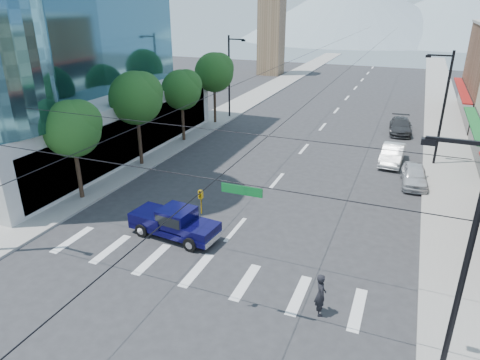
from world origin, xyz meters
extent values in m
plane|color=#28282B|center=(0.00, 0.00, 0.00)|extent=(160.00, 160.00, 0.00)
cube|color=gray|center=(-12.00, 40.00, 0.07)|extent=(4.00, 120.00, 0.15)
cube|color=gray|center=(12.00, 40.00, 0.07)|extent=(4.00, 120.00, 0.15)
cube|color=#B7B7B2|center=(-26.50, 14.00, 2.50)|extent=(29.00, 26.00, 5.00)
cube|color=#8C6B4C|center=(-16.50, 62.00, 9.00)|extent=(4.00, 4.00, 18.00)
cone|color=gray|center=(-15.00, 150.00, 11.00)|extent=(80.00, 80.00, 22.00)
cone|color=gray|center=(20.00, 160.00, 9.00)|extent=(90.00, 90.00, 18.00)
cylinder|color=black|center=(-11.20, 6.00, 2.27)|extent=(0.28, 0.28, 4.55)
sphere|color=#244D19|center=(-11.20, 6.00, 4.88)|extent=(3.64, 3.64, 3.64)
sphere|color=#244D19|center=(-10.80, 6.30, 5.28)|extent=(2.86, 2.86, 2.86)
cylinder|color=black|center=(-11.20, 13.00, 2.55)|extent=(0.28, 0.28, 5.11)
sphere|color=#244D19|center=(-11.20, 13.00, 5.47)|extent=(4.09, 4.09, 4.09)
sphere|color=#244D19|center=(-10.80, 13.30, 5.88)|extent=(3.21, 3.21, 3.21)
cylinder|color=black|center=(-11.20, 20.00, 2.27)|extent=(0.28, 0.28, 4.55)
sphere|color=#244D19|center=(-11.20, 20.00, 4.88)|extent=(3.64, 3.64, 3.64)
sphere|color=#244D19|center=(-10.80, 20.30, 5.28)|extent=(2.86, 2.86, 2.86)
cylinder|color=black|center=(-11.20, 27.00, 2.55)|extent=(0.28, 0.28, 5.11)
sphere|color=#244D19|center=(-11.20, 27.00, 5.47)|extent=(4.09, 4.09, 4.09)
sphere|color=#244D19|center=(-10.80, 27.30, 5.88)|extent=(3.21, 3.21, 3.21)
cylinder|color=black|center=(10.80, -1.00, 4.50)|extent=(0.20, 0.20, 9.00)
cylinder|color=black|center=(0.00, -1.00, 6.20)|extent=(21.60, 0.04, 0.04)
imported|color=gold|center=(1.50, -1.00, 5.15)|extent=(0.16, 0.20, 1.00)
cube|color=#0C6626|center=(3.20, -1.00, 5.95)|extent=(1.60, 0.06, 0.35)
cylinder|color=black|center=(-10.80, 30.00, 4.50)|extent=(0.20, 0.20, 9.00)
cube|color=black|center=(-9.90, 30.00, 8.60)|extent=(1.80, 0.12, 0.12)
cube|color=black|center=(-9.10, 30.00, 8.50)|extent=(0.40, 0.25, 0.18)
cylinder|color=black|center=(10.80, 22.00, 4.50)|extent=(0.20, 0.20, 9.00)
cube|color=black|center=(9.90, 22.00, 8.60)|extent=(1.80, 0.12, 0.12)
cube|color=black|center=(9.10, 22.00, 8.50)|extent=(0.40, 0.25, 0.18)
cube|color=#090737|center=(-2.87, 4.00, 0.51)|extent=(5.29, 2.37, 0.33)
cube|color=#090737|center=(-1.06, 3.82, 0.89)|extent=(1.66, 1.91, 0.51)
cube|color=#090737|center=(-2.69, 3.98, 1.26)|extent=(1.94, 1.89, 1.03)
cube|color=black|center=(-2.69, 3.98, 1.35)|extent=(1.75, 1.90, 0.56)
cube|color=#090737|center=(-4.36, 4.15, 0.93)|extent=(2.32, 2.07, 0.61)
cube|color=silver|center=(-0.32, 3.74, 0.51)|extent=(0.29, 1.77, 0.33)
cube|color=silver|center=(-5.42, 4.26, 0.51)|extent=(0.29, 1.77, 0.28)
cylinder|color=black|center=(-1.34, 2.95, 0.39)|extent=(0.81, 0.36, 0.78)
cylinder|color=black|center=(-1.16, 4.72, 0.39)|extent=(0.81, 0.36, 0.78)
cylinder|color=black|center=(-4.58, 3.28, 0.39)|extent=(0.81, 0.36, 0.78)
cylinder|color=black|center=(-4.41, 5.05, 0.39)|extent=(0.81, 0.36, 0.78)
imported|color=black|center=(6.10, 0.65, 0.98)|extent=(0.72, 0.84, 1.95)
imported|color=silver|center=(9.40, 16.99, 0.73)|extent=(2.07, 4.42, 1.46)
imported|color=white|center=(7.60, 21.09, 0.77)|extent=(1.87, 4.76, 1.54)
imported|color=#333336|center=(7.73, 30.64, 0.74)|extent=(2.44, 5.22, 1.47)
camera|label=1|loc=(8.50, -14.19, 12.28)|focal=32.00mm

